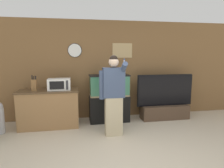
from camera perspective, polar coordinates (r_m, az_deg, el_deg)
wall_back_paneled at (r=5.40m, az=-2.32°, el=4.10°), size 10.00×0.08×2.60m
counter_island at (r=4.98m, az=-17.51°, el=-6.68°), size 1.39×0.60×0.89m
microwave at (r=4.83m, az=-14.84°, el=-0.05°), size 0.51×0.33×0.26m
knife_block at (r=4.89m, az=-21.38°, el=-0.22°), size 0.11×0.10×0.36m
aquarium_on_stand at (r=5.10m, az=-0.79°, el=-4.10°), size 1.01×0.42×1.21m
tv_on_stand at (r=5.55m, az=14.78°, el=-6.10°), size 1.53×0.40×1.19m
person_standing at (r=4.18m, az=0.35°, el=-3.00°), size 0.54×0.40×1.70m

